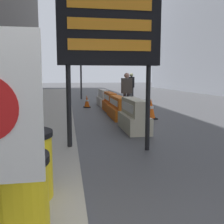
% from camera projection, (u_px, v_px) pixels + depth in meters
% --- Properties ---
extents(barrel_drum_foreground, '(0.75, 0.75, 0.81)m').
position_uv_depth(barrel_drum_foreground, '(5.00, 204.00, 2.18)').
color(barrel_drum_foreground, yellow).
rests_on(barrel_drum_foreground, sidewalk_left).
extents(barrel_drum_middle, '(0.75, 0.75, 0.81)m').
position_uv_depth(barrel_drum_middle, '(22.00, 165.00, 3.13)').
color(barrel_drum_middle, yellow).
rests_on(barrel_drum_middle, sidewalk_left).
extents(message_board, '(2.22, 0.36, 3.51)m').
position_uv_depth(message_board, '(109.00, 25.00, 5.26)').
color(message_board, black).
rests_on(message_board, ground_plane).
extents(jersey_barrier_cream, '(0.64, 1.75, 0.94)m').
position_uv_depth(jersey_barrier_cream, '(134.00, 117.00, 7.76)').
color(jersey_barrier_cream, beige).
rests_on(jersey_barrier_cream, ground_plane).
extents(jersey_barrier_orange_near, '(0.62, 2.01, 0.83)m').
position_uv_depth(jersey_barrier_orange_near, '(118.00, 109.00, 10.10)').
color(jersey_barrier_orange_near, orange).
rests_on(jersey_barrier_orange_near, ground_plane).
extents(jersey_barrier_orange_far, '(0.53, 1.71, 0.86)m').
position_uv_depth(jersey_barrier_orange_far, '(110.00, 103.00, 12.08)').
color(jersey_barrier_orange_far, orange).
rests_on(jersey_barrier_orange_far, ground_plane).
extents(jersey_barrier_white, '(0.54, 2.01, 0.87)m').
position_uv_depth(jersey_barrier_white, '(103.00, 98.00, 14.41)').
color(jersey_barrier_white, silver).
rests_on(jersey_barrier_white, ground_plane).
extents(traffic_cone_near, '(0.35, 0.35, 0.63)m').
position_uv_depth(traffic_cone_near, '(87.00, 102.00, 13.41)').
color(traffic_cone_near, black).
rests_on(traffic_cone_near, ground_plane).
extents(traffic_cone_mid, '(0.43, 0.43, 0.77)m').
position_uv_depth(traffic_cone_mid, '(151.00, 109.00, 9.87)').
color(traffic_cone_mid, black).
rests_on(traffic_cone_mid, ground_plane).
extents(traffic_light_near_curb, '(0.28, 0.45, 4.12)m').
position_uv_depth(traffic_light_near_curb, '(81.00, 55.00, 17.73)').
color(traffic_light_near_curb, '#2D2D30').
rests_on(traffic_light_near_curb, ground_plane).
extents(pedestrian_worker, '(0.30, 0.48, 1.79)m').
position_uv_depth(pedestrian_worker, '(131.00, 85.00, 16.92)').
color(pedestrian_worker, '#333338').
rests_on(pedestrian_worker, ground_plane).
extents(pedestrian_passerby, '(0.47, 0.30, 1.75)m').
position_uv_depth(pedestrian_passerby, '(127.00, 89.00, 11.56)').
color(pedestrian_passerby, '#333338').
rests_on(pedestrian_passerby, ground_plane).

